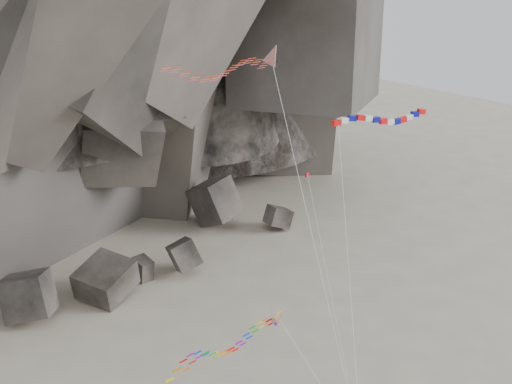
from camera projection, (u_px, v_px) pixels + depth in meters
boulder_field at (47, 284)px, 77.18m from camera, size 70.86×17.30×8.28m
delta_kite at (215, 69)px, 44.54m from camera, size 11.76×10.38×32.40m
banner_kite at (381, 121)px, 53.81m from camera, size 12.32×8.87×26.02m
parafoil_kite at (210, 354)px, 48.59m from camera, size 17.07×8.07×10.81m
pennant_kite at (320, 239)px, 55.46m from camera, size 3.95×11.47×20.45m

